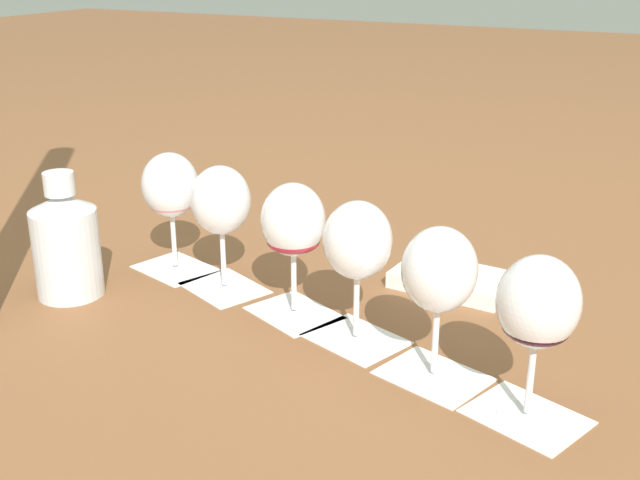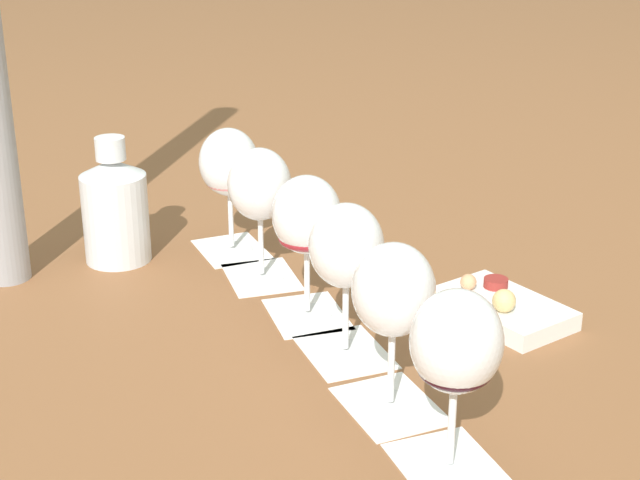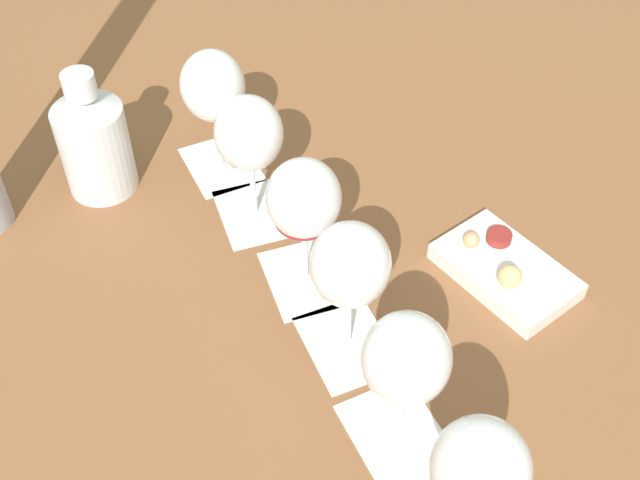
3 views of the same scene
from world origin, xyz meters
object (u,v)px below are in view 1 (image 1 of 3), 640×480
(ceramic_vase, at_px, (66,243))
(snack_dish, at_px, (452,279))
(wine_glass_3, at_px, (357,246))
(wine_glass_1, at_px, (221,205))
(wine_glass_4, at_px, (439,276))
(wine_glass_5, at_px, (538,309))
(wine_glass_2, at_px, (293,225))
(wine_glass_0, at_px, (170,190))

(ceramic_vase, relative_size, snack_dish, 1.04)
(wine_glass_3, bearing_deg, snack_dish, 74.59)
(wine_glass_1, relative_size, wine_glass_4, 1.00)
(snack_dish, bearing_deg, wine_glass_5, -58.71)
(wine_glass_1, height_order, ceramic_vase, wine_glass_1)
(wine_glass_3, bearing_deg, wine_glass_2, 163.45)
(wine_glass_3, height_order, ceramic_vase, wine_glass_3)
(wine_glass_3, height_order, wine_glass_4, same)
(wine_glass_2, height_order, wine_glass_3, same)
(wine_glass_0, xyz_separation_m, wine_glass_4, (0.47, -0.13, 0.00))
(wine_glass_1, distance_m, wine_glass_4, 0.38)
(wine_glass_3, relative_size, wine_glass_4, 1.00)
(ceramic_vase, xyz_separation_m, snack_dish, (0.49, 0.27, -0.07))
(ceramic_vase, distance_m, snack_dish, 0.56)
(ceramic_vase, bearing_deg, wine_glass_4, 1.23)
(ceramic_vase, bearing_deg, wine_glass_5, -2.15)
(wine_glass_2, distance_m, wine_glass_4, 0.24)
(wine_glass_3, distance_m, wine_glass_4, 0.13)
(wine_glass_4, distance_m, snack_dish, 0.29)
(wine_glass_3, bearing_deg, wine_glass_0, 165.70)
(wine_glass_0, xyz_separation_m, wine_glass_5, (0.59, -0.17, 0.00))
(wine_glass_1, bearing_deg, wine_glass_3, -14.20)
(wine_glass_0, bearing_deg, wine_glass_5, -16.16)
(wine_glass_1, xyz_separation_m, wine_glass_5, (0.48, -0.14, -0.00))
(wine_glass_1, relative_size, ceramic_vase, 1.00)
(wine_glass_0, bearing_deg, wine_glass_4, -15.87)
(wine_glass_3, xyz_separation_m, snack_dish, (0.06, 0.22, -0.12))
(wine_glass_0, relative_size, ceramic_vase, 1.00)
(wine_glass_3, bearing_deg, ceramic_vase, -172.51)
(wine_glass_4, bearing_deg, wine_glass_3, 159.73)
(snack_dish, bearing_deg, wine_glass_3, -105.41)
(snack_dish, bearing_deg, wine_glass_1, -152.90)
(wine_glass_0, height_order, wine_glass_5, same)
(wine_glass_1, distance_m, ceramic_vase, 0.23)
(wine_glass_1, bearing_deg, snack_dish, 27.10)
(wine_glass_2, relative_size, wine_glass_3, 1.00)
(wine_glass_4, relative_size, snack_dish, 1.04)
(wine_glass_5, xyz_separation_m, ceramic_vase, (-0.67, 0.03, -0.05))
(wine_glass_3, relative_size, wine_glass_5, 1.00)
(wine_glass_0, bearing_deg, wine_glass_2, -13.29)
(wine_glass_2, relative_size, ceramic_vase, 1.00)
(wine_glass_5, relative_size, ceramic_vase, 1.00)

